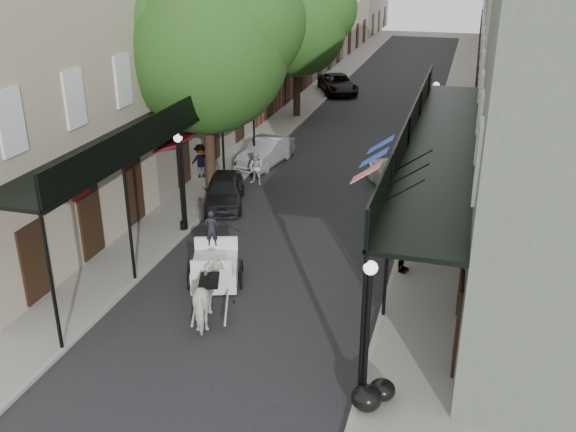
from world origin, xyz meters
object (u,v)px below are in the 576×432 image
Objects in this scene: car_left_far at (338,84)px; car_right_near at (402,176)px; car_left_mid at (266,152)px; lamppost_right_near at (367,332)px; lamppost_left at (181,181)px; tree_far at (304,21)px; pedestrian_sidewalk_left at (201,161)px; horse at (210,295)px; tree_near at (216,41)px; pedestrian_walking at (256,168)px; car_right_far at (423,139)px; lamppost_right_far at (433,118)px; carriage at (215,248)px; pedestrian_sidewalk_right at (403,250)px; car_left_near at (225,190)px.

car_right_near is at bearing -93.75° from car_left_far.
car_left_far is (-0.00, 17.16, 0.03)m from car_left_mid.
lamppost_right_near is 1.00× the size of lamppost_left.
tree_far reaches higher than pedestrian_sidewalk_left.
horse is 0.49× the size of car_left_mid.
horse is at bearing -70.47° from tree_near.
car_left_mid is at bearing 110.69° from pedestrian_walking.
pedestrian_sidewalk_left is (-5.03, 11.14, 0.07)m from horse.
lamppost_left is 9.90m from car_right_near.
pedestrian_sidewalk_left is 11.94m from car_right_far.
car_left_mid is at bearing -155.59° from lamppost_right_far.
tree_near is at bearing 91.34° from lamppost_left.
lamppost_left is 6.54m from horse.
car_left_far is (-0.47, 19.94, -0.07)m from pedestrian_walking.
car_left_far is at bearing 85.08° from tree_far.
tree_near is at bearing -115.08° from car_left_far.
tree_near reaches higher than car_left_far.
lamppost_right_far is 2.44× the size of pedestrian_walking.
pedestrian_sidewalk_right is (5.78, 1.89, -0.17)m from carriage.
tree_near is 1.12× the size of tree_far.
tree_near is at bearing -136.69° from lamppost_right_far.
tree_near is 6.10× the size of pedestrian_sidewalk_right.
lamppost_right_far is 16.11m from carriage.
carriage is 8.91m from pedestrian_walking.
car_right_near is 1.40× the size of car_right_far.
tree_near is at bearing 99.67° from car_left_near.
horse is 1.26× the size of pedestrian_sidewalk_left.
tree_near is at bearing -6.44° from car_right_near.
lamppost_right_far reaches higher than car_left_mid.
tree_far is 2.32× the size of lamppost_left.
tree_far reaches higher than lamppost_right_near.
tree_far is 4.39× the size of horse.
tree_far is 27.74m from lamppost_right_near.
car_left_near is (-7.70, -9.00, -1.41)m from lamppost_right_far.
lamppost_left is at bearing 71.23° from pedestrian_sidewalk_left.
carriage is 0.72× the size of car_right_far.
lamppost_right_near reaches higher than car_left_mid.
tree_far is 18.57m from lamppost_left.
car_right_near is (6.89, 3.46, 0.14)m from car_left_near.
pedestrian_sidewalk_left is at bearing 125.96° from lamppost_right_near.
tree_near reaches higher than car_left_near.
car_left_mid is at bearing 115.01° from lamppost_right_near.
tree_far is at bearing 39.72° from pedestrian_sidewalk_right.
car_left_near is 5.51m from car_left_mid.
car_left_mid is 8.49m from car_right_far.
pedestrian_walking is 0.40× the size of car_right_far.
tree_near is 2.60× the size of lamppost_right_near.
lamppost_right_near is 14.54m from car_right_near.
pedestrian_walking is (1.07, 1.55, -5.73)m from tree_near.
car_left_far is at bearing -84.60° from car_right_far.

